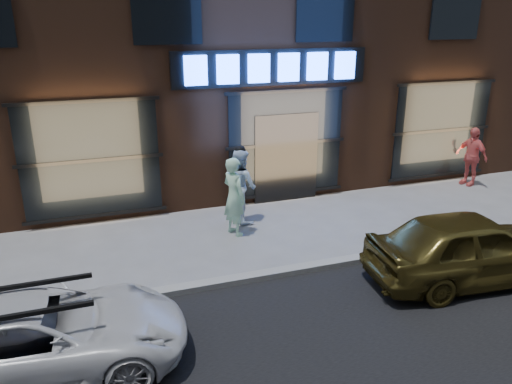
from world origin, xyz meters
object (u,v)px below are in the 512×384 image
at_px(man_bowtie, 234,196).
at_px(man_cap, 240,185).
at_px(passerby, 471,156).
at_px(white_suv, 38,337).
at_px(gold_sedan, 472,247).

relative_size(man_bowtie, man_cap, 1.01).
height_order(passerby, white_suv, passerby).
bearing_deg(man_cap, man_bowtie, 134.83).
bearing_deg(passerby, man_cap, -99.18).
xyz_separation_m(man_bowtie, gold_sedan, (3.65, -3.55, -0.23)).
height_order(man_cap, passerby, man_cap).
bearing_deg(passerby, man_bowtie, -94.01).
relative_size(man_cap, white_suv, 0.44).
xyz_separation_m(man_bowtie, white_suv, (-3.99, -3.71, -0.35)).
height_order(white_suv, gold_sedan, gold_sedan).
bearing_deg(man_bowtie, gold_sedan, -155.14).
bearing_deg(gold_sedan, passerby, -35.76).
relative_size(passerby, white_suv, 0.42).
bearing_deg(gold_sedan, man_bowtie, 50.88).
bearing_deg(man_cap, gold_sedan, -160.26).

